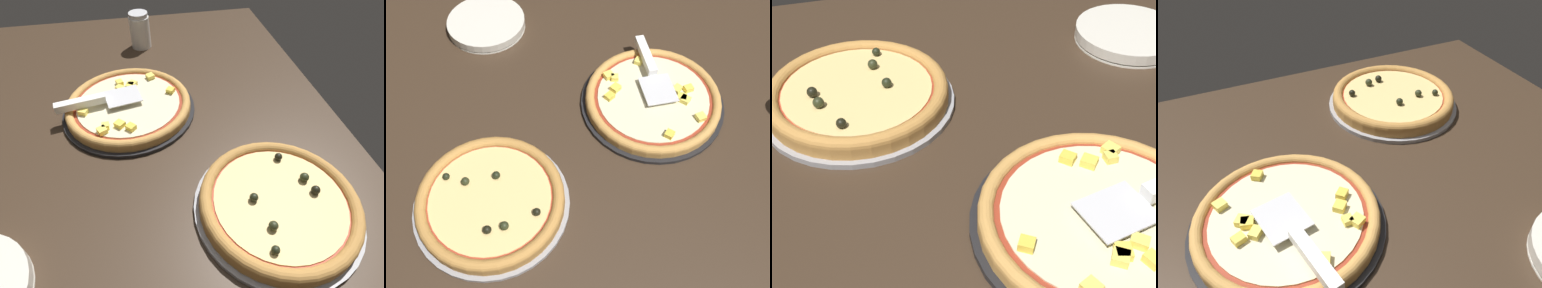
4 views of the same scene
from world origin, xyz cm
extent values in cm
cube|color=#38281C|center=(0.00, 0.00, -1.80)|extent=(140.66, 103.89, 3.60)
cylinder|color=black|center=(-9.05, -2.45, 0.50)|extent=(35.00, 35.00, 1.00)
cylinder|color=#C68E47|center=(-9.05, -2.45, 1.80)|extent=(32.90, 32.90, 1.60)
torus|color=#C68E47|center=(-9.05, -2.45, 2.60)|extent=(32.90, 32.90, 2.20)
cylinder|color=maroon|center=(-9.05, -2.45, 2.68)|extent=(28.59, 28.59, 0.15)
cylinder|color=beige|center=(-9.05, -2.45, 2.80)|extent=(26.98, 26.98, 0.40)
cube|color=#F9E05B|center=(-16.44, -0.95, 3.61)|extent=(2.94, 2.92, 1.21)
cube|color=#F9E05B|center=(-19.30, 4.31, 3.61)|extent=(2.72, 2.70, 1.21)
cube|color=#F9E05B|center=(-14.94, -4.39, 3.61)|extent=(2.82, 2.87, 1.21)
cube|color=#F9E05B|center=(-0.13, -8.26, 3.61)|extent=(1.76, 1.72, 1.21)
cube|color=#F9E05B|center=(-6.44, -13.83, 3.61)|extent=(2.50, 2.61, 1.21)
cube|color=#F4D64C|center=(0.29, -4.87, 3.61)|extent=(2.97, 2.98, 1.21)
cube|color=yellow|center=(1.59, -2.26, 3.61)|extent=(2.80, 2.80, 1.21)
cube|color=#F4D64C|center=(-15.73, -1.71, 3.61)|extent=(2.69, 2.55, 1.21)
cube|color=#F9E05B|center=(1.47, -9.05, 3.61)|extent=(2.89, 2.84, 1.21)
cube|color=yellow|center=(-11.42, 9.13, 3.61)|extent=(2.67, 2.70, 1.21)
cube|color=#F4D64C|center=(-17.77, -4.51, 3.61)|extent=(2.55, 2.34, 1.21)
cylinder|color=#939399|center=(27.75, 24.72, 0.50)|extent=(33.02, 33.02, 1.00)
cylinder|color=#B77F3D|center=(27.75, 24.72, 2.04)|extent=(31.04, 31.04, 2.07)
torus|color=#B77F3D|center=(27.75, 24.72, 3.07)|extent=(31.04, 31.04, 2.51)
cylinder|color=#A33823|center=(27.75, 24.72, 3.15)|extent=(26.98, 26.98, 0.15)
cylinder|color=#E5C67A|center=(27.75, 24.72, 3.27)|extent=(25.45, 25.45, 0.40)
sphere|color=black|center=(26.75, 19.77, 4.32)|extent=(1.70, 1.70, 1.70)
sphere|color=black|center=(17.86, 28.37, 4.29)|extent=(1.64, 1.64, 1.64)
sphere|color=black|center=(27.43, 32.10, 4.35)|extent=(1.76, 1.76, 1.76)
sphere|color=#282D19|center=(24.12, 31.32, 4.39)|extent=(1.84, 1.84, 1.84)
sphere|color=black|center=(37.32, 19.90, 4.23)|extent=(1.52, 1.52, 1.52)
sphere|color=#282D19|center=(33.10, 21.18, 4.35)|extent=(1.75, 1.75, 1.75)
cube|color=silver|center=(-10.19, -3.65, 4.34)|extent=(9.25, 10.31, 0.24)
cube|color=white|center=(-8.12, -14.23, 5.22)|extent=(4.58, 12.75, 2.00)
camera|label=1|loc=(56.29, 2.03, 52.13)|focal=28.00mm
camera|label=2|loc=(10.04, 67.60, 86.45)|focal=42.00mm
camera|label=3|loc=(-48.96, 27.96, 55.77)|focal=50.00mm
camera|label=4|loc=(-17.04, -46.34, 53.71)|focal=35.00mm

